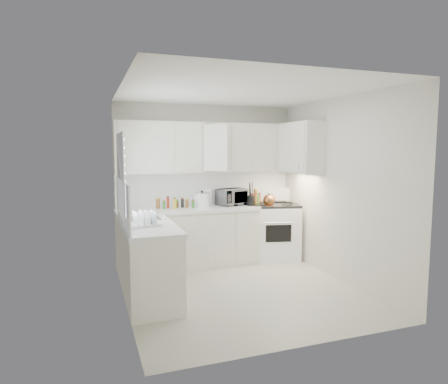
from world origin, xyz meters
name	(u,v)px	position (x,y,z in m)	size (l,w,h in m)	color
floor	(241,290)	(0.00, 0.00, 0.00)	(3.20, 3.20, 0.00)	#B9B8AA
ceiling	(242,91)	(0.00, 0.00, 2.60)	(3.20, 3.20, 0.00)	white
wall_back	(206,184)	(0.00, 1.60, 1.30)	(3.00, 3.00, 0.00)	beige
wall_front	(307,212)	(0.00, -1.60, 1.30)	(3.00, 3.00, 0.00)	beige
wall_left	(123,198)	(-1.50, 0.00, 1.30)	(3.20, 3.20, 0.00)	beige
wall_right	(340,190)	(1.50, 0.00, 1.30)	(3.20, 3.20, 0.00)	beige
window_blinds	(122,175)	(-1.48, 0.35, 1.55)	(0.06, 0.96, 1.06)	white
lower_cabinets_back	(189,239)	(-0.39, 1.30, 0.45)	(2.22, 0.60, 0.90)	beige
lower_cabinets_left	(148,262)	(-1.20, 0.20, 0.45)	(0.60, 1.60, 0.90)	beige
countertop_back	(188,210)	(-0.39, 1.29, 0.93)	(2.24, 0.64, 0.05)	silver
countertop_left	(148,225)	(-1.19, 0.20, 0.93)	(0.64, 1.62, 0.05)	silver
backsplash_back	(206,188)	(0.00, 1.59, 1.23)	(2.98, 0.02, 0.55)	silver
backsplash_left	(123,202)	(-1.49, 0.20, 1.23)	(0.02, 1.60, 0.55)	silver
upper_cabinets_back	(209,172)	(0.00, 1.44, 1.50)	(3.00, 0.33, 0.80)	beige
upper_cabinets_right	(300,173)	(1.33, 0.82, 1.50)	(0.33, 0.90, 0.80)	beige
sink	(144,210)	(-1.19, 0.55, 1.07)	(0.42, 0.38, 0.30)	gray
stove	(274,224)	(1.11, 1.27, 0.61)	(0.79, 0.65, 1.21)	white
tea_kettle	(269,199)	(0.93, 1.11, 1.05)	(0.25, 0.21, 0.23)	#955528
frying_pan	(279,201)	(1.29, 1.43, 0.96)	(0.24, 0.41, 0.04)	black
microwave	(232,195)	(0.38, 1.37, 1.12)	(0.49, 0.27, 0.33)	gray
rice_cooker	(202,199)	(-0.14, 1.37, 1.08)	(0.26, 0.26, 0.26)	white
paper_towel	(209,197)	(0.00, 1.46, 1.08)	(0.12, 0.12, 0.27)	white
utensil_crock	(251,194)	(0.64, 1.19, 1.15)	(0.13, 0.13, 0.40)	black
dish_rack	(144,218)	(-1.26, 0.03, 1.05)	(0.37, 0.28, 0.20)	white
spice_left_0	(158,204)	(-0.85, 1.42, 1.02)	(0.06, 0.06, 0.13)	brown
spice_left_1	(164,205)	(-0.78, 1.33, 1.02)	(0.06, 0.06, 0.13)	#327C29
spice_left_2	(167,204)	(-0.70, 1.42, 1.02)	(0.06, 0.06, 0.13)	#AE2A17
spice_left_3	(173,204)	(-0.62, 1.33, 1.02)	(0.06, 0.06, 0.13)	gold
spice_left_4	(177,203)	(-0.55, 1.42, 1.02)	(0.06, 0.06, 0.13)	brown
spice_left_5	(183,204)	(-0.47, 1.33, 1.02)	(0.06, 0.06, 0.13)	black
spice_left_6	(186,203)	(-0.40, 1.42, 1.02)	(0.06, 0.06, 0.13)	brown
spice_left_7	(192,203)	(-0.32, 1.33, 1.02)	(0.06, 0.06, 0.13)	#327C29
sauce_right_0	(241,198)	(0.58, 1.46, 1.05)	(0.06, 0.06, 0.19)	#AE2A17
sauce_right_1	(246,199)	(0.64, 1.40, 1.05)	(0.06, 0.06, 0.19)	gold
sauce_right_2	(247,198)	(0.69, 1.46, 1.05)	(0.06, 0.06, 0.19)	brown
sauce_right_3	(252,198)	(0.74, 1.40, 1.05)	(0.06, 0.06, 0.19)	black
sauce_right_4	(253,198)	(0.80, 1.46, 1.05)	(0.06, 0.06, 0.19)	brown
sauce_right_5	(258,198)	(0.85, 1.40, 1.05)	(0.06, 0.06, 0.19)	#327C29
sauce_right_6	(259,197)	(0.91, 1.46, 1.05)	(0.06, 0.06, 0.19)	#AE2A17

